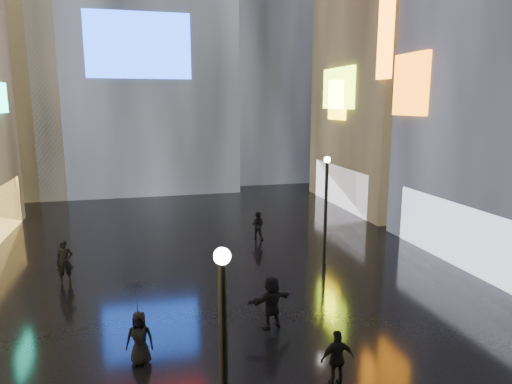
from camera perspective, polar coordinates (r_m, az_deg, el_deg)
name	(u,v)px	position (r m, az deg, el deg)	size (l,w,h in m)	color
ground	(215,262)	(22.51, -5.13, -8.75)	(140.00, 140.00, 0.00)	black
building_right_far	(408,13)	(37.00, 18.50, 20.42)	(10.28, 12.00, 28.00)	black
tower_flank_right	(259,8)	(49.42, 0.34, 22.01)	(12.00, 12.00, 34.00)	black
lamp_near	(224,369)	(8.75, -4.04, -21.15)	(0.30, 0.30, 5.20)	black
lamp_far	(326,204)	(21.63, 8.73, -1.53)	(0.30, 0.30, 5.20)	black
pedestrian_3	(337,359)	(13.32, 10.13, -19.81)	(0.95, 0.39, 1.62)	black
pedestrian_4	(140,338)	(14.46, -14.33, -17.30)	(0.80, 0.52, 1.64)	black
pedestrian_5	(272,302)	(16.03, 1.98, -13.59)	(1.71, 0.55, 1.85)	black
pedestrian_6	(65,262)	(21.33, -22.81, -8.05)	(0.69, 0.45, 1.88)	black
pedestrian_7	(258,225)	(25.93, 0.21, -4.19)	(0.77, 0.60, 1.58)	black
umbrella_2	(138,297)	(13.90, -14.59, -12.60)	(1.03, 1.05, 0.95)	black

